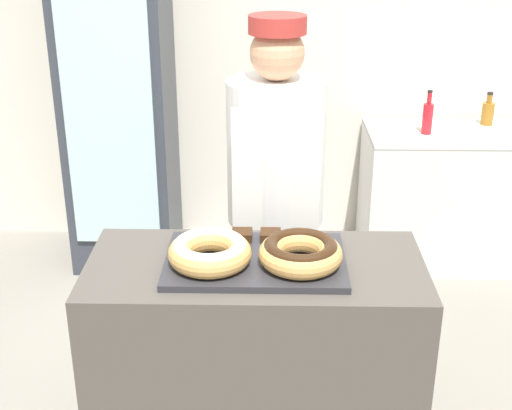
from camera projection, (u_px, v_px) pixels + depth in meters
name	position (u px, v px, depth m)	size (l,w,h in m)	color
wall_back	(263.00, 27.00, 4.25)	(8.00, 0.06, 2.70)	silver
display_counter	(255.00, 369.00, 2.65)	(1.18, 0.55, 0.89)	#4C4742
serving_tray	(255.00, 261.00, 2.47)	(0.62, 0.41, 0.02)	#2D2D33
donut_light_glaze	(210.00, 251.00, 2.41)	(0.28, 0.28, 0.09)	tan
donut_chocolate_glaze	(301.00, 252.00, 2.40)	(0.28, 0.28, 0.09)	tan
brownie_back_left	(242.00, 235.00, 2.60)	(0.07, 0.07, 0.03)	#382111
brownie_back_right	(271.00, 235.00, 2.59)	(0.07, 0.07, 0.03)	#382111
baker_person	(275.00, 206.00, 3.01)	(0.41, 0.41, 1.65)	#4C4C51
beverage_fridge	(119.00, 102.00, 4.08)	(0.59, 0.59, 1.96)	#333842
chest_freezer	(444.00, 196.00, 4.28)	(0.96, 0.58, 0.82)	silver
bottle_amber	(488.00, 112.00, 4.21)	(0.07, 0.07, 0.20)	#99661E
bottle_red	(428.00, 117.00, 4.04)	(0.06, 0.06, 0.25)	red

